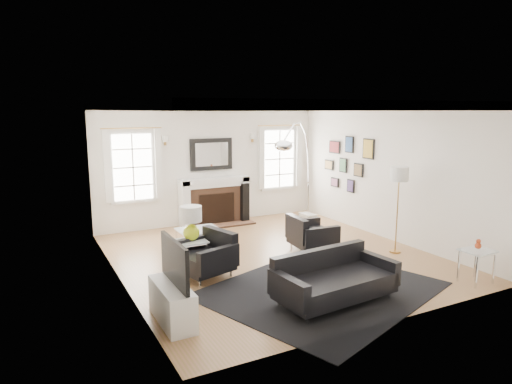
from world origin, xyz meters
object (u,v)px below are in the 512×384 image
arc_floor_lamp (297,172)px  armchair_right (309,235)px  coffee_table (200,232)px  sofa (332,280)px  fireplace (215,201)px  armchair_left (206,256)px  gourd_lamp (191,221)px

arc_floor_lamp → armchair_right: bearing=-112.2°
arc_floor_lamp → coffee_table: bearing=-176.9°
sofa → armchair_right: size_ratio=2.02×
fireplace → arc_floor_lamp: arc_floor_lamp is taller
fireplace → coffee_table: size_ratio=2.10×
arc_floor_lamp → armchair_left: bearing=-149.6°
gourd_lamp → armchair_right: bearing=-0.6°
armchair_right → coffee_table: size_ratio=1.13×
fireplace → sofa: bearing=-92.8°
sofa → gourd_lamp: size_ratio=3.13×
armchair_left → arc_floor_lamp: size_ratio=0.43×
fireplace → gourd_lamp: 3.21m
armchair_right → coffee_table: bearing=147.3°
gourd_lamp → arc_floor_lamp: 3.19m
coffee_table → gourd_lamp: size_ratio=1.38×
fireplace → coffee_table: (-1.00, -1.65, -0.21)m
armchair_right → gourd_lamp: 2.43m
fireplace → armchair_left: fireplace is taller
fireplace → sofa: (-0.24, -4.92, -0.23)m
arc_floor_lamp → fireplace: bearing=131.0°
sofa → gourd_lamp: 2.58m
sofa → armchair_left: 2.14m
sofa → coffee_table: 3.36m
fireplace → coffee_table: 1.94m
fireplace → sofa: 4.93m
sofa → gourd_lamp: bearing=121.9°
armchair_right → arc_floor_lamp: arc_floor_lamp is taller
armchair_left → coffee_table: size_ratio=1.34×
gourd_lamp → coffee_table: bearing=63.2°
fireplace → armchair_right: size_ratio=1.86×
sofa → coffee_table: bearing=103.0°
fireplace → armchair_right: bearing=-74.1°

